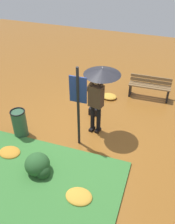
{
  "coord_description": "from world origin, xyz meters",
  "views": [
    {
      "loc": [
        1.88,
        -5.35,
        4.82
      ],
      "look_at": [
        0.11,
        -0.16,
        0.85
      ],
      "focal_mm": 40.72,
      "sensor_mm": 36.0,
      "label": 1
    }
  ],
  "objects_px": {
    "info_sign_post": "(78,99)",
    "park_bench": "(150,87)",
    "person_with_umbrella": "(99,84)",
    "trash_bin": "(20,123)",
    "handbag": "(94,111)"
  },
  "relations": [
    {
      "from": "person_with_umbrella",
      "to": "trash_bin",
      "type": "height_order",
      "value": "person_with_umbrella"
    },
    {
      "from": "handbag",
      "to": "trash_bin",
      "type": "xyz_separation_m",
      "value": [
        -1.67,
        -1.59,
        0.29
      ]
    },
    {
      "from": "person_with_umbrella",
      "to": "park_bench",
      "type": "height_order",
      "value": "person_with_umbrella"
    },
    {
      "from": "person_with_umbrella",
      "to": "handbag",
      "type": "relative_size",
      "value": 5.53
    },
    {
      "from": "info_sign_post",
      "to": "park_bench",
      "type": "height_order",
      "value": "info_sign_post"
    },
    {
      "from": "handbag",
      "to": "trash_bin",
      "type": "relative_size",
      "value": 0.44
    },
    {
      "from": "info_sign_post",
      "to": "handbag",
      "type": "height_order",
      "value": "info_sign_post"
    },
    {
      "from": "handbag",
      "to": "park_bench",
      "type": "relative_size",
      "value": 0.26
    },
    {
      "from": "person_with_umbrella",
      "to": "info_sign_post",
      "type": "relative_size",
      "value": 0.89
    },
    {
      "from": "park_bench",
      "to": "trash_bin",
      "type": "xyz_separation_m",
      "value": [
        -3.16,
        -3.22,
        0.02
      ]
    },
    {
      "from": "person_with_umbrella",
      "to": "handbag",
      "type": "bearing_deg",
      "value": 117.45
    },
    {
      "from": "handbag",
      "to": "park_bench",
      "type": "bearing_deg",
      "value": 47.5
    },
    {
      "from": "handbag",
      "to": "park_bench",
      "type": "height_order",
      "value": "park_bench"
    },
    {
      "from": "person_with_umbrella",
      "to": "park_bench",
      "type": "relative_size",
      "value": 1.46
    },
    {
      "from": "person_with_umbrella",
      "to": "info_sign_post",
      "type": "distance_m",
      "value": 0.76
    }
  ]
}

